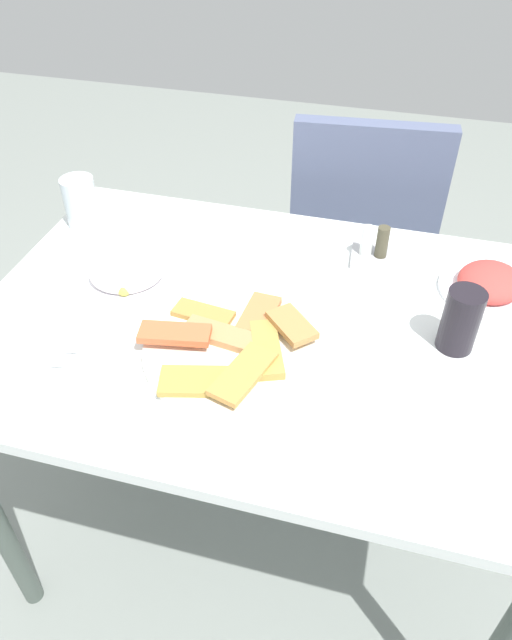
{
  "coord_description": "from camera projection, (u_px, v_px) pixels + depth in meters",
  "views": [
    {
      "loc": [
        0.2,
        -0.84,
        1.48
      ],
      "look_at": [
        -0.01,
        -0.04,
        0.77
      ],
      "focal_mm": 33.69,
      "sensor_mm": 36.0,
      "label": 1
    }
  ],
  "objects": [
    {
      "name": "ground_plane",
      "position": [
        265.0,
        525.0,
        1.63
      ],
      "size": [
        6.0,
        6.0,
        0.0
      ],
      "primitive_type": "plane",
      "color": "gray"
    },
    {
      "name": "dining_table",
      "position": [
        268.0,
        352.0,
        1.2
      ],
      "size": [
        1.13,
        0.78,
        0.74
      ],
      "color": "white",
      "rests_on": "ground_plane"
    },
    {
      "name": "dining_chair",
      "position": [
        360.0,
        237.0,
        1.79
      ],
      "size": [
        0.46,
        0.46,
        0.9
      ],
      "color": "slate",
      "rests_on": "ground_plane"
    },
    {
      "name": "pide_platter",
      "position": [
        234.0,
        347.0,
        1.07
      ],
      "size": [
        0.34,
        0.33,
        0.04
      ],
      "color": "white",
      "rests_on": "dining_table"
    },
    {
      "name": "salad_plate_greens",
      "position": [
        127.0,
        272.0,
        1.22
      ],
      "size": [
        0.21,
        0.21,
        0.06
      ],
      "color": "white",
      "rests_on": "dining_table"
    },
    {
      "name": "salad_plate_rice",
      "position": [
        490.0,
        284.0,
        1.2
      ],
      "size": [
        0.19,
        0.19,
        0.06
      ],
      "color": "white",
      "rests_on": "dining_table"
    },
    {
      "name": "soda_can",
      "position": [
        461.0,
        320.0,
        1.05
      ],
      "size": [
        0.09,
        0.09,
        0.12
      ],
      "primitive_type": "cylinder",
      "rotation": [
        0.0,
        0.0,
        0.51
      ],
      "color": "black",
      "rests_on": "dining_table"
    },
    {
      "name": "drinking_glass",
      "position": [
        81.0,
        202.0,
        1.36
      ],
      "size": [
        0.07,
        0.07,
        0.12
      ],
      "primitive_type": "cylinder",
      "color": "silver",
      "rests_on": "dining_table"
    },
    {
      "name": "paper_napkin",
      "position": [
        20.0,
        360.0,
        1.06
      ],
      "size": [
        0.13,
        0.13,
        0.0
      ],
      "primitive_type": "cube",
      "rotation": [
        0.0,
        0.0,
        -0.04
      ],
      "color": "white",
      "rests_on": "dining_table"
    },
    {
      "name": "fork",
      "position": [
        14.0,
        365.0,
        1.04
      ],
      "size": [
        0.17,
        0.08,
        0.0
      ],
      "primitive_type": "cube",
      "rotation": [
        0.0,
        0.0,
        0.35
      ],
      "color": "silver",
      "rests_on": "paper_napkin"
    },
    {
      "name": "spoon",
      "position": [
        25.0,
        351.0,
        1.07
      ],
      "size": [
        0.18,
        0.08,
        0.0
      ],
      "primitive_type": "cube",
      "rotation": [
        0.0,
        0.0,
        0.32
      ],
      "color": "silver",
      "rests_on": "paper_napkin"
    },
    {
      "name": "condiment_caddy",
      "position": [
        373.0,
        249.0,
        1.28
      ],
      "size": [
        0.1,
        0.1,
        0.08
      ],
      "color": "#B2B2B7",
      "rests_on": "dining_table"
    }
  ]
}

